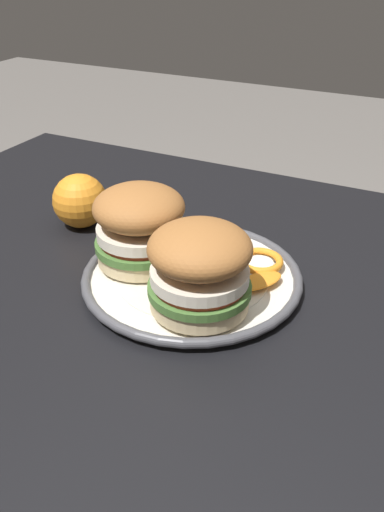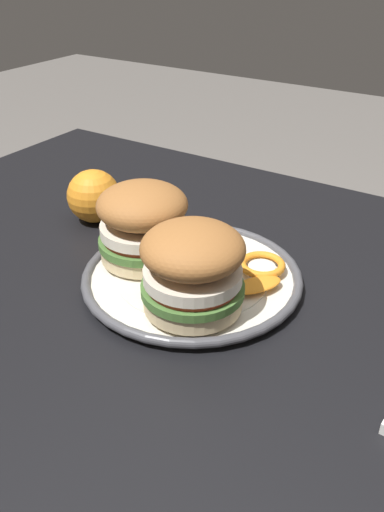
% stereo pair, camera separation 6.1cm
% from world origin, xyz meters
% --- Properties ---
extents(dining_table, '(1.10, 0.83, 0.73)m').
position_xyz_m(dining_table, '(0.00, 0.00, 0.62)').
color(dining_table, black).
rests_on(dining_table, ground).
extents(dinner_plate, '(0.28, 0.28, 0.02)m').
position_xyz_m(dinner_plate, '(-0.01, -0.02, 0.74)').
color(dinner_plate, silver).
rests_on(dinner_plate, dining_table).
extents(sandwich_half_left, '(0.15, 0.15, 0.10)m').
position_xyz_m(sandwich_half_left, '(-0.04, 0.04, 0.80)').
color(sandwich_half_left, beige).
rests_on(sandwich_half_left, dinner_plate).
extents(sandwich_half_right, '(0.15, 0.15, 0.10)m').
position_xyz_m(sandwich_half_right, '(0.07, -0.02, 0.80)').
color(sandwich_half_right, beige).
rests_on(sandwich_half_right, dinner_plate).
extents(orange_peel_curled, '(0.08, 0.08, 0.01)m').
position_xyz_m(orange_peel_curled, '(-0.08, -0.08, 0.76)').
color(orange_peel_curled, orange).
rests_on(orange_peel_curled, dinner_plate).
extents(orange_peel_strip_long, '(0.07, 0.04, 0.01)m').
position_xyz_m(orange_peel_strip_long, '(-0.00, -0.07, 0.76)').
color(orange_peel_strip_long, orange).
rests_on(orange_peel_strip_long, dinner_plate).
extents(orange_peel_strip_short, '(0.06, 0.07, 0.01)m').
position_xyz_m(orange_peel_strip_short, '(-0.09, -0.03, 0.76)').
color(orange_peel_strip_short, orange).
rests_on(orange_peel_strip_short, dinner_plate).
extents(whole_orange, '(0.08, 0.08, 0.08)m').
position_xyz_m(whole_orange, '(0.21, -0.09, 0.77)').
color(whole_orange, orange).
rests_on(whole_orange, dining_table).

